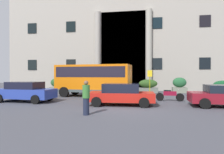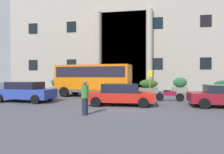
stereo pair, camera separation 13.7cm
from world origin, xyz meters
TOP-DOWN VIEW (x-y plane):
  - ground_plane at (0.00, 0.00)m, footprint 80.00×64.00m
  - office_building_facade at (-0.01, 17.47)m, footprint 35.00×9.65m
  - orange_minibus at (-3.31, 5.50)m, footprint 6.94×3.02m
  - bus_stop_sign at (1.78, 7.04)m, footprint 0.44×0.08m
  - hedge_planter_far_east at (5.11, 10.68)m, footprint 1.53×0.99m
  - hedge_planter_east at (1.69, 10.15)m, footprint 2.11×0.92m
  - hedge_planter_far_west at (-4.44, 10.51)m, footprint 1.47×0.82m
  - hedge_planter_entrance_right at (-9.16, 10.34)m, footprint 1.60×0.92m
  - hedge_planter_entrance_left at (9.50, 10.45)m, footprint 2.08×0.82m
  - parked_sedan_far at (-0.23, 0.84)m, footprint 4.32×2.19m
  - parked_hatchback_near at (-7.36, 1.29)m, footprint 4.36×2.18m
  - motorcycle_near_kerb at (-0.16, 3.30)m, footprint 2.04×0.67m
  - motorcycle_far_end at (3.12, 3.39)m, footprint 2.06×0.55m
  - scooter_by_planter at (-7.18, 3.19)m, footprint 1.91×0.55m
  - pedestrian_man_red_shirt at (-1.54, -2.56)m, footprint 0.36×0.36m

SIDE VIEW (x-z plane):
  - ground_plane at x=0.00m, z-range -0.12..0.00m
  - scooter_by_planter at x=-7.18m, z-range 0.01..0.90m
  - motorcycle_far_end at x=3.12m, z-range 0.01..0.91m
  - motorcycle_near_kerb at x=-0.16m, z-range 0.01..0.91m
  - hedge_planter_entrance_left at x=9.50m, z-range -0.02..1.35m
  - hedge_planter_far_west at x=-4.44m, z-range -0.02..1.39m
  - hedge_planter_east at x=1.69m, z-range -0.03..1.45m
  - parked_sedan_far at x=-0.23m, z-range 0.01..1.42m
  - parked_hatchback_near at x=-7.36m, z-range 0.02..1.48m
  - hedge_planter_entrance_right at x=-9.16m, z-range -0.03..1.57m
  - hedge_planter_far_east at x=5.11m, z-range -0.03..1.66m
  - pedestrian_man_red_shirt at x=-1.54m, z-range 0.01..1.70m
  - bus_stop_sign at x=1.78m, z-range 0.29..2.70m
  - orange_minibus at x=-3.31m, z-range 0.27..3.14m
  - office_building_facade at x=-0.01m, z-range 0.00..15.26m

